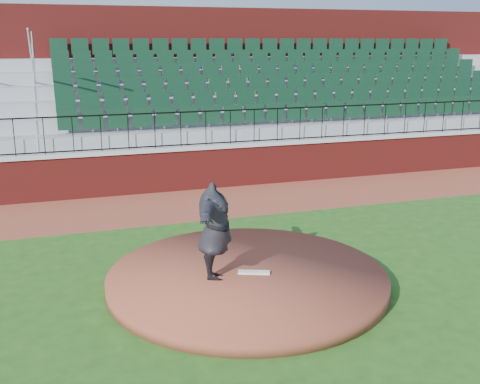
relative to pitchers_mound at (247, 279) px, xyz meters
The scene contains 10 objects.
ground 0.46m from the pitchers_mound, 22.13° to the left, with size 90.00×90.00×0.00m, color #214F16.
warning_track 5.58m from the pitchers_mound, 85.79° to the left, with size 34.00×3.20×0.01m, color brown.
field_wall 7.19m from the pitchers_mound, 86.73° to the left, with size 34.00×0.35×1.20m, color maroon.
wall_cap 7.27m from the pitchers_mound, 86.73° to the left, with size 34.00×0.45×0.10m, color #B7B7B7.
wall_railing 7.37m from the pitchers_mound, 86.73° to the left, with size 34.00×0.05×1.00m, color black, non-canonical shape.
seating_stands 10.14m from the pitchers_mound, 87.63° to the left, with size 34.00×5.10×4.60m, color gray, non-canonical shape.
concourse_wall 12.97m from the pitchers_mound, 88.15° to the left, with size 34.00×0.50×5.50m, color maroon.
pitchers_mound is the anchor object (origin of this frame).
pitching_rubber 0.19m from the pitchers_mound, 41.62° to the right, with size 0.57×0.14×0.04m, color silver.
pitcher 1.17m from the pitchers_mound, behind, with size 2.14×0.58×1.74m, color black.
Camera 1 is at (-3.58, -9.35, 4.31)m, focal length 43.25 mm.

